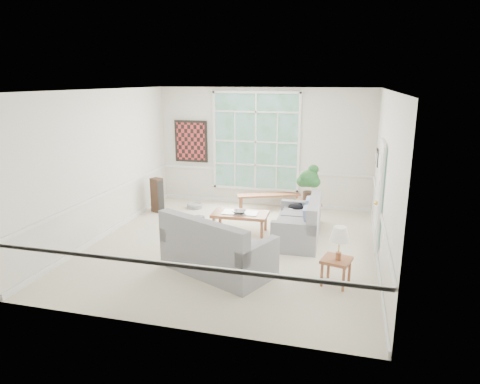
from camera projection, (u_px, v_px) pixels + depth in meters
The scene contains 24 objects.
floor at pixel (233, 246), 8.47m from camera, with size 5.50×6.00×0.01m, color beige.
ceiling at pixel (232, 90), 7.70m from camera, with size 5.50×6.00×0.02m, color white.
wall_back at pixel (264, 148), 10.89m from camera, with size 5.50×0.02×3.00m, color silver.
wall_front at pixel (167, 220), 5.27m from camera, with size 5.50×0.02×3.00m, color silver.
wall_left at pixel (103, 164), 8.75m from camera, with size 0.02×6.00×3.00m, color silver.
wall_right at pixel (385, 180), 7.42m from camera, with size 0.02×6.00×3.00m, color silver.
window_back at pixel (256, 142), 10.86m from camera, with size 2.30×0.08×2.40m, color white.
entry_door at pixel (378, 196), 8.10m from camera, with size 0.08×0.90×2.10m, color white.
door_sidelight at pixel (381, 199), 7.49m from camera, with size 0.08×0.26×1.90m, color white.
wall_art at pixel (191, 141), 11.29m from camera, with size 0.90×0.06×1.10m, color maroon.
wall_frame_near at pixel (377, 159), 9.05m from camera, with size 0.04×0.26×0.32m, color black.
wall_frame_far at pixel (376, 156), 9.43m from camera, with size 0.04×0.26×0.32m, color black.
loveseat_right at pixel (298, 219), 8.63m from camera, with size 0.85×1.65×0.89m, color gray.
loveseat_front at pixel (218, 243), 7.23m from camera, with size 1.87×0.97×1.01m, color gray.
coffee_table at pixel (240, 223), 9.14m from camera, with size 1.17×0.64×0.44m, color brown.
pewter_bowl at pixel (239, 212), 9.03m from camera, with size 0.34×0.34×0.08m, color gray.
window_bench at pixel (269, 201), 10.85m from camera, with size 1.60×0.31×0.37m, color brown.
end_table at pixel (308, 212), 9.74m from camera, with size 0.51×0.51×0.51m, color brown.
houseplant at pixel (309, 183), 9.65m from camera, with size 0.49×0.49×0.83m, color #255B29, non-canonical shape.
side_table at pixel (336, 271), 6.81m from camera, with size 0.43×0.43×0.44m, color brown.
table_lamp at pixel (339, 243), 6.64m from camera, with size 0.31×0.31×0.54m, color white, non-canonical shape.
pet_bed at pixel (195, 206), 10.92m from camera, with size 0.41×0.41×0.12m, color gray.
floor_speaker at pixel (157, 195), 10.53m from camera, with size 0.26×0.21×0.85m, color #372319.
cat at pixel (296, 207), 9.18m from camera, with size 0.34×0.24×0.16m, color black.
Camera 1 is at (2.12, -7.63, 3.18)m, focal length 32.00 mm.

